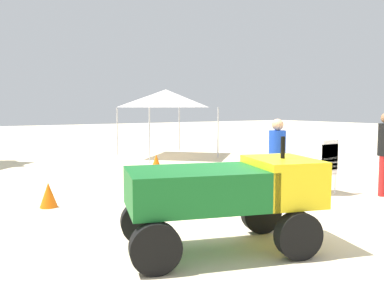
{
  "coord_description": "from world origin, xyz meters",
  "views": [
    {
      "loc": [
        -4.72,
        -4.99,
        1.89
      ],
      "look_at": [
        -0.14,
        2.2,
        1.12
      ],
      "focal_mm": 37.7,
      "sensor_mm": 36.0,
      "label": 1
    }
  ],
  "objects_px": {
    "lifeguard_near_center": "(277,156)",
    "traffic_cone_far": "(48,195)",
    "stacked_plastic_chairs": "(325,162)",
    "surfboard_pile": "(190,179)",
    "popup_canopy": "(166,99)",
    "traffic_cone_near": "(156,164)",
    "utility_cart": "(226,192)"
  },
  "relations": [
    {
      "from": "utility_cart",
      "to": "traffic_cone_near",
      "type": "height_order",
      "value": "utility_cart"
    },
    {
      "from": "utility_cart",
      "to": "lifeguard_near_center",
      "type": "height_order",
      "value": "lifeguard_near_center"
    },
    {
      "from": "stacked_plastic_chairs",
      "to": "surfboard_pile",
      "type": "xyz_separation_m",
      "value": [
        -2.21,
        2.02,
        -0.45
      ]
    },
    {
      "from": "utility_cart",
      "to": "stacked_plastic_chairs",
      "type": "distance_m",
      "value": 4.27
    },
    {
      "from": "popup_canopy",
      "to": "traffic_cone_near",
      "type": "relative_size",
      "value": 5.41
    },
    {
      "from": "popup_canopy",
      "to": "traffic_cone_near",
      "type": "distance_m",
      "value": 4.46
    },
    {
      "from": "utility_cart",
      "to": "surfboard_pile",
      "type": "height_order",
      "value": "utility_cart"
    },
    {
      "from": "utility_cart",
      "to": "stacked_plastic_chairs",
      "type": "xyz_separation_m",
      "value": [
        3.95,
        1.63,
        -0.09
      ]
    },
    {
      "from": "lifeguard_near_center",
      "to": "popup_canopy",
      "type": "bearing_deg",
      "value": 75.66
    },
    {
      "from": "surfboard_pile",
      "to": "lifeguard_near_center",
      "type": "distance_m",
      "value": 2.44
    },
    {
      "from": "traffic_cone_near",
      "to": "stacked_plastic_chairs",
      "type": "bearing_deg",
      "value": -68.51
    },
    {
      "from": "utility_cart",
      "to": "traffic_cone_near",
      "type": "relative_size",
      "value": 5.17
    },
    {
      "from": "lifeguard_near_center",
      "to": "traffic_cone_far",
      "type": "distance_m",
      "value": 4.41
    },
    {
      "from": "stacked_plastic_chairs",
      "to": "surfboard_pile",
      "type": "relative_size",
      "value": 0.46
    },
    {
      "from": "surfboard_pile",
      "to": "lifeguard_near_center",
      "type": "height_order",
      "value": "lifeguard_near_center"
    },
    {
      "from": "lifeguard_near_center",
      "to": "traffic_cone_far",
      "type": "xyz_separation_m",
      "value": [
        -3.71,
        2.26,
        -0.72
      ]
    },
    {
      "from": "stacked_plastic_chairs",
      "to": "popup_canopy",
      "type": "relative_size",
      "value": 0.41
    },
    {
      "from": "traffic_cone_far",
      "to": "utility_cart",
      "type": "bearing_deg",
      "value": -68.22
    },
    {
      "from": "stacked_plastic_chairs",
      "to": "surfboard_pile",
      "type": "height_order",
      "value": "stacked_plastic_chairs"
    },
    {
      "from": "traffic_cone_far",
      "to": "surfboard_pile",
      "type": "bearing_deg",
      "value": 0.22
    },
    {
      "from": "surfboard_pile",
      "to": "lifeguard_near_center",
      "type": "relative_size",
      "value": 1.56
    },
    {
      "from": "lifeguard_near_center",
      "to": "traffic_cone_near",
      "type": "xyz_separation_m",
      "value": [
        -0.1,
        4.79,
        -0.69
      ]
    },
    {
      "from": "stacked_plastic_chairs",
      "to": "traffic_cone_far",
      "type": "height_order",
      "value": "stacked_plastic_chairs"
    },
    {
      "from": "popup_canopy",
      "to": "traffic_cone_far",
      "type": "bearing_deg",
      "value": -134.56
    },
    {
      "from": "traffic_cone_near",
      "to": "traffic_cone_far",
      "type": "bearing_deg",
      "value": -144.97
    },
    {
      "from": "surfboard_pile",
      "to": "lifeguard_near_center",
      "type": "xyz_separation_m",
      "value": [
        0.52,
        -2.27,
        0.72
      ]
    },
    {
      "from": "stacked_plastic_chairs",
      "to": "traffic_cone_far",
      "type": "relative_size",
      "value": 2.5
    },
    {
      "from": "popup_canopy",
      "to": "utility_cart",
      "type": "bearing_deg",
      "value": -114.51
    },
    {
      "from": "traffic_cone_near",
      "to": "traffic_cone_far",
      "type": "relative_size",
      "value": 1.13
    },
    {
      "from": "lifeguard_near_center",
      "to": "traffic_cone_far",
      "type": "height_order",
      "value": "lifeguard_near_center"
    },
    {
      "from": "utility_cart",
      "to": "lifeguard_near_center",
      "type": "bearing_deg",
      "value": 31.4
    },
    {
      "from": "surfboard_pile",
      "to": "stacked_plastic_chairs",
      "type": "bearing_deg",
      "value": -42.48
    }
  ]
}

